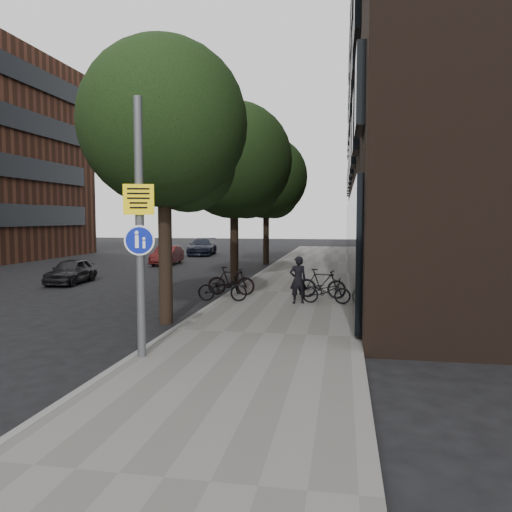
% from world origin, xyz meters
% --- Properties ---
extents(ground, '(120.00, 120.00, 0.00)m').
position_xyz_m(ground, '(0.00, 0.00, 0.00)').
color(ground, black).
rests_on(ground, ground).
extents(sidewalk, '(4.50, 60.00, 0.12)m').
position_xyz_m(sidewalk, '(0.25, 10.00, 0.06)').
color(sidewalk, slate).
rests_on(sidewalk, ground).
extents(curb_edge, '(0.15, 60.00, 0.13)m').
position_xyz_m(curb_edge, '(-2.00, 10.00, 0.07)').
color(curb_edge, slate).
rests_on(curb_edge, ground).
extents(building_right_dark_brick, '(12.00, 40.00, 18.00)m').
position_xyz_m(building_right_dark_brick, '(8.50, 22.00, 9.00)').
color(building_right_dark_brick, black).
rests_on(building_right_dark_brick, ground).
extents(street_tree_near, '(4.40, 4.40, 7.50)m').
position_xyz_m(street_tree_near, '(-2.53, 4.64, 5.11)').
color(street_tree_near, black).
rests_on(street_tree_near, ground).
extents(street_tree_mid, '(5.00, 5.00, 7.80)m').
position_xyz_m(street_tree_mid, '(-2.53, 13.14, 5.11)').
color(street_tree_mid, black).
rests_on(street_tree_mid, ground).
extents(street_tree_far, '(5.00, 5.00, 7.80)m').
position_xyz_m(street_tree_far, '(-2.53, 22.14, 5.11)').
color(street_tree_far, black).
rests_on(street_tree_far, ground).
extents(signpost, '(0.56, 0.19, 5.00)m').
position_xyz_m(signpost, '(-1.80, 0.96, 2.65)').
color(signpost, '#595B5E').
rests_on(signpost, sidewalk).
extents(pedestrian, '(0.64, 0.53, 1.50)m').
position_xyz_m(pedestrian, '(0.66, 7.58, 0.87)').
color(pedestrian, black).
rests_on(pedestrian, sidewalk).
extents(parked_bike_facade_near, '(1.58, 0.67, 0.81)m').
position_xyz_m(parked_bike_facade_near, '(1.55, 7.71, 0.52)').
color(parked_bike_facade_near, black).
rests_on(parked_bike_facade_near, sidewalk).
extents(parked_bike_facade_far, '(1.72, 0.77, 1.00)m').
position_xyz_m(parked_bike_facade_far, '(1.37, 8.74, 0.62)').
color(parked_bike_facade_far, black).
rests_on(parked_bike_facade_far, sidewalk).
extents(parked_bike_curb_near, '(1.65, 0.68, 0.85)m').
position_xyz_m(parked_bike_curb_near, '(-1.80, 7.59, 0.55)').
color(parked_bike_curb_near, black).
rests_on(parked_bike_curb_near, sidewalk).
extents(parked_bike_curb_far, '(1.69, 0.53, 1.00)m').
position_xyz_m(parked_bike_curb_far, '(-1.80, 8.85, 0.62)').
color(parked_bike_curb_far, black).
rests_on(parked_bike_curb_far, sidewalk).
extents(parked_car_near, '(1.52, 3.25, 1.08)m').
position_xyz_m(parked_car_near, '(-9.52, 11.60, 0.54)').
color(parked_car_near, black).
rests_on(parked_car_near, ground).
extents(parked_car_mid, '(1.35, 3.47, 1.13)m').
position_xyz_m(parked_car_mid, '(-8.50, 20.74, 0.56)').
color(parked_car_mid, '#5A1919').
rests_on(parked_car_mid, ground).
extents(parked_car_far, '(2.30, 4.62, 1.29)m').
position_xyz_m(parked_car_far, '(-8.60, 28.75, 0.64)').
color(parked_car_far, black).
rests_on(parked_car_far, ground).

